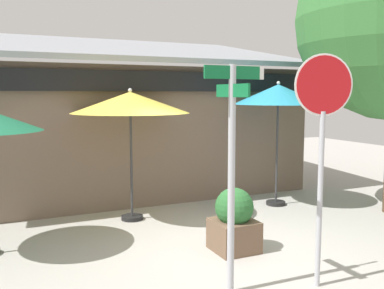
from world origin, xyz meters
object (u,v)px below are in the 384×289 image
object	(u,v)px
street_sign_post	(232,157)
sidewalk_planter	(234,221)
stop_sign	(322,126)
patio_umbrella_teal_right	(278,95)
patio_umbrella_mustard_center	(130,103)

from	to	relation	value
street_sign_post	sidewalk_planter	distance (m)	1.96
street_sign_post	stop_sign	xyz separation A→B (m)	(1.14, -0.32, 0.37)
street_sign_post	patio_umbrella_teal_right	distance (m)	4.72
patio_umbrella_mustard_center	patio_umbrella_teal_right	xyz separation A→B (m)	(3.36, -0.26, 0.15)
stop_sign	sidewalk_planter	size ratio (longest dim) A/B	2.93
stop_sign	patio_umbrella_teal_right	bearing A→B (deg)	61.45
street_sign_post	patio_umbrella_mustard_center	world-z (taller)	street_sign_post
street_sign_post	sidewalk_planter	xyz separation A→B (m)	(0.80, 1.28, -1.26)
stop_sign	patio_umbrella_mustard_center	bearing A→B (deg)	108.35
sidewalk_planter	patio_umbrella_mustard_center	bearing A→B (deg)	112.31
stop_sign	patio_umbrella_teal_right	distance (m)	4.27
patio_umbrella_mustard_center	patio_umbrella_teal_right	world-z (taller)	patio_umbrella_teal_right
street_sign_post	stop_sign	distance (m)	1.24
patio_umbrella_teal_right	sidewalk_planter	xyz separation A→B (m)	(-2.38, -2.14, -2.01)
stop_sign	patio_umbrella_mustard_center	world-z (taller)	stop_sign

